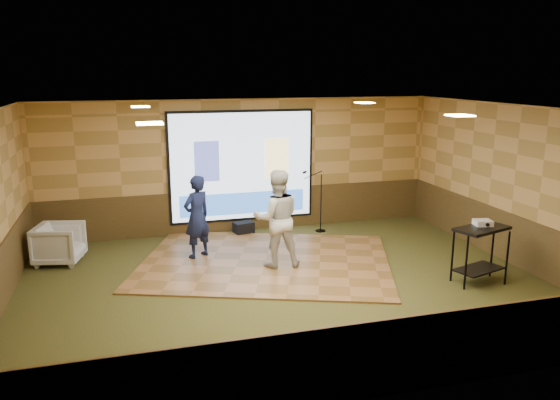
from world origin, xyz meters
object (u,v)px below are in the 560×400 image
object	(u,v)px
projector_screen	(242,167)
banquet_chair	(59,244)
duffel_bag	(244,228)
player_left	(197,217)
mic_stand	(318,211)
dance_floor	(266,261)
projector	(483,223)
av_table	(481,244)
player_right	(277,218)

from	to	relation	value
projector_screen	banquet_chair	world-z (taller)	projector_screen
banquet_chair	duffel_bag	bearing A→B (deg)	-63.53
player_left	mic_stand	size ratio (longest dim) A/B	1.13
dance_floor	duffel_bag	bearing A→B (deg)	90.35
projector_screen	projector	world-z (taller)	projector_screen
projector	projector_screen	bearing A→B (deg)	140.07
player_left	mic_stand	bearing A→B (deg)	169.67
av_table	banquet_chair	distance (m)	7.74
av_table	mic_stand	distance (m)	4.04
projector	mic_stand	xyz separation A→B (m)	(-1.69, 3.60, -0.56)
player_left	av_table	size ratio (longest dim) A/B	1.62
projector	duffel_bag	distance (m)	5.23
mic_stand	banquet_chair	bearing A→B (deg)	-167.05
dance_floor	mic_stand	bearing A→B (deg)	44.89
player_right	mic_stand	bearing A→B (deg)	-122.50
player_right	banquet_chair	xyz separation A→B (m)	(-3.94, 1.37, -0.56)
banquet_chair	projector	bearing A→B (deg)	-99.49
av_table	banquet_chair	xyz separation A→B (m)	(-7.09, 3.08, -0.33)
dance_floor	banquet_chair	world-z (taller)	banquet_chair
player_right	mic_stand	world-z (taller)	player_right
dance_floor	av_table	world-z (taller)	av_table
av_table	mic_stand	size ratio (longest dim) A/B	0.70
projector	duffel_bag	xyz separation A→B (m)	(-3.38, 3.88, -0.92)
mic_stand	dance_floor	bearing A→B (deg)	-128.59
dance_floor	duffel_bag	distance (m)	1.96
dance_floor	player_left	bearing A→B (deg)	154.43
duffel_bag	player_right	bearing A→B (deg)	-86.29
banquet_chair	duffel_bag	world-z (taller)	banquet_chair
player_left	duffel_bag	distance (m)	1.96
player_right	duffel_bag	bearing A→B (deg)	-80.96
projector	dance_floor	bearing A→B (deg)	161.63
av_table	projector	size ratio (longest dim) A/B	3.49
av_table	projector	bearing A→B (deg)	51.51
projector	player_left	bearing A→B (deg)	162.72
dance_floor	projector	xyz separation A→B (m)	(3.37, -1.93, 1.04)
player_right	dance_floor	bearing A→B (deg)	-61.41
dance_floor	av_table	distance (m)	3.93
banquet_chair	player_right	bearing A→B (deg)	-96.05
dance_floor	player_right	bearing A→B (deg)	-66.73
banquet_chair	duffel_bag	distance (m)	3.90
mic_stand	banquet_chair	world-z (taller)	mic_stand
player_right	mic_stand	distance (m)	2.55
dance_floor	player_right	xyz separation A→B (m)	(0.14, -0.31, 0.93)
dance_floor	duffel_bag	world-z (taller)	duffel_bag
projector_screen	projector	distance (m)	5.35
projector	duffel_bag	bearing A→B (deg)	142.48
mic_stand	projector_screen	bearing A→B (deg)	167.34
projector	mic_stand	distance (m)	4.02
player_left	projector	world-z (taller)	player_left
projector	duffel_bag	size ratio (longest dim) A/B	0.67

